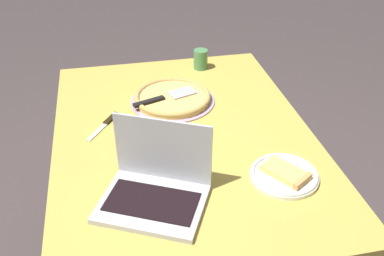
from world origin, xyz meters
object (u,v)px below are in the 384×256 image
at_px(dining_table, 184,149).
at_px(drink_cup, 201,59).
at_px(laptop, 156,186).
at_px(pizza_plate, 285,175).
at_px(table_knife, 106,123).
at_px(pizza_tray, 172,98).

relative_size(dining_table, drink_cup, 13.99).
bearing_deg(drink_cup, laptop, -21.02).
relative_size(laptop, pizza_plate, 1.71).
height_order(dining_table, table_knife, table_knife).
bearing_deg(pizza_tray, pizza_plate, 26.17).
distance_m(laptop, drink_cup, 0.91).
height_order(pizza_plate, drink_cup, drink_cup).
bearing_deg(pizza_plate, laptop, -88.70).
distance_m(dining_table, pizza_plate, 0.42).
xyz_separation_m(dining_table, drink_cup, (-0.53, 0.18, 0.12)).
bearing_deg(laptop, pizza_plate, 91.30).
xyz_separation_m(dining_table, laptop, (0.32, -0.15, 0.12)).
distance_m(laptop, table_knife, 0.47).
height_order(dining_table, drink_cup, drink_cup).
distance_m(pizza_tray, drink_cup, 0.34).
bearing_deg(table_knife, drink_cup, 131.24).
xyz_separation_m(pizza_tray, drink_cup, (-0.28, 0.18, 0.03)).
distance_m(dining_table, pizza_tray, 0.26).
xyz_separation_m(table_knife, drink_cup, (-0.41, 0.46, 0.04)).
height_order(laptop, pizza_tray, laptop).
bearing_deg(table_knife, laptop, 16.74).
bearing_deg(pizza_tray, dining_table, 0.54).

